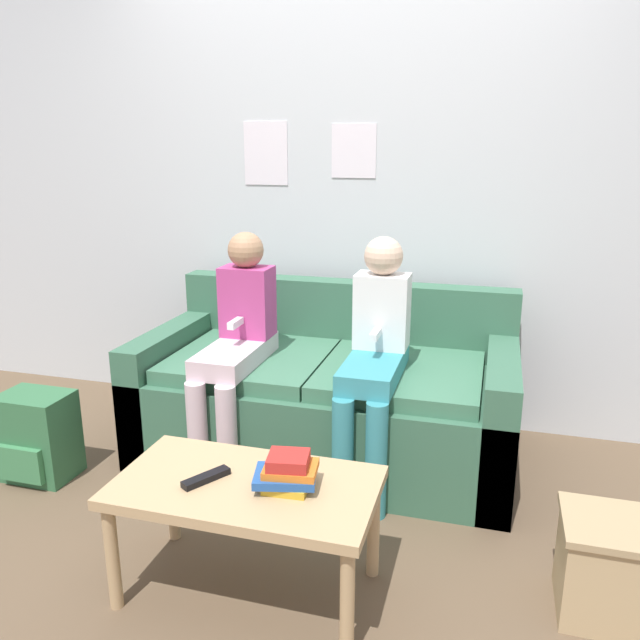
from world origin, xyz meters
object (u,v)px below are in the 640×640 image
(couch, at_px, (327,398))
(backpack, at_px, (38,437))
(coffee_table, at_px, (246,496))
(person_left, at_px, (236,339))
(person_right, at_px, (375,350))
(storage_box, at_px, (628,571))
(tv_remote, at_px, (206,478))

(couch, relative_size, backpack, 4.38)
(coffee_table, relative_size, person_left, 0.79)
(person_right, xyz_separation_m, storage_box, (0.96, -0.64, -0.45))
(person_left, bearing_deg, coffee_table, -65.31)
(person_right, height_order, tv_remote, person_right)
(person_left, bearing_deg, person_right, 0.10)
(storage_box, height_order, backpack, backpack)
(couch, height_order, backpack, couch)
(person_right, xyz_separation_m, tv_remote, (-0.39, -0.88, -0.20))
(coffee_table, relative_size, person_right, 0.79)
(person_right, distance_m, backpack, 1.59)
(person_right, height_order, backpack, person_right)
(storage_box, bearing_deg, coffee_table, -169.88)
(person_right, bearing_deg, backpack, -164.87)
(couch, height_order, tv_remote, couch)
(person_left, xyz_separation_m, tv_remote, (0.26, -0.88, -0.19))
(tv_remote, bearing_deg, backpack, -172.54)
(couch, relative_size, person_right, 1.61)
(tv_remote, xyz_separation_m, storage_box, (1.35, 0.24, -0.26))
(person_left, height_order, person_right, person_right)
(tv_remote, height_order, storage_box, tv_remote)
(coffee_table, relative_size, tv_remote, 5.23)
(couch, xyz_separation_m, tv_remote, (-0.12, -1.09, 0.14))
(tv_remote, relative_size, storage_box, 0.38)
(backpack, bearing_deg, person_right, 15.13)
(couch, distance_m, coffee_table, 1.07)
(tv_remote, distance_m, backpack, 1.22)
(coffee_table, height_order, person_right, person_right)
(couch, xyz_separation_m, coffee_table, (0.01, -1.06, 0.08))
(coffee_table, bearing_deg, tv_remote, -168.10)
(couch, distance_m, tv_remote, 1.11)
(coffee_table, xyz_separation_m, person_right, (0.26, 0.86, 0.26))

